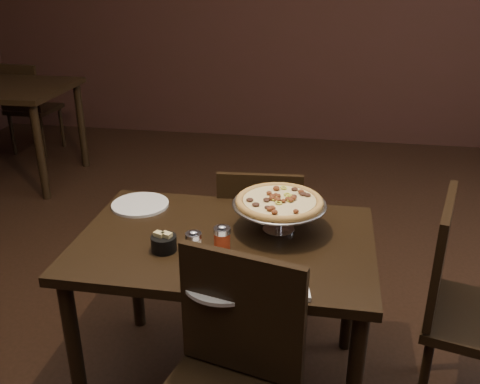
# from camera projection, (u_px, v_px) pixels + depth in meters

# --- Properties ---
(room) EXTENTS (6.04, 7.04, 2.84)m
(room) POSITION_uv_depth(u_px,v_px,m) (218.00, 52.00, 1.74)
(room) COLOR black
(room) RESTS_ON ground
(dining_table) EXTENTS (1.13, 0.75, 0.70)m
(dining_table) POSITION_uv_depth(u_px,v_px,m) (225.00, 260.00, 2.07)
(dining_table) COLOR black
(dining_table) RESTS_ON ground
(pizza_stand) EXTENTS (0.36, 0.36, 0.15)m
(pizza_stand) POSITION_uv_depth(u_px,v_px,m) (279.00, 202.00, 2.05)
(pizza_stand) COLOR #B7B7BE
(pizza_stand) RESTS_ON dining_table
(parmesan_shaker) EXTENTS (0.06, 0.06, 0.10)m
(parmesan_shaker) POSITION_uv_depth(u_px,v_px,m) (194.00, 244.00, 1.90)
(parmesan_shaker) COLOR beige
(parmesan_shaker) RESTS_ON dining_table
(pepper_flake_shaker) EXTENTS (0.06, 0.06, 0.11)m
(pepper_flake_shaker) POSITION_uv_depth(u_px,v_px,m) (222.00, 239.00, 1.92)
(pepper_flake_shaker) COLOR maroon
(pepper_flake_shaker) RESTS_ON dining_table
(packet_caddy) EXTENTS (0.09, 0.09, 0.07)m
(packet_caddy) POSITION_uv_depth(u_px,v_px,m) (164.00, 243.00, 1.94)
(packet_caddy) COLOR black
(packet_caddy) RESTS_ON dining_table
(napkin_stack) EXTENTS (0.18, 0.18, 0.02)m
(napkin_stack) POSITION_uv_depth(u_px,v_px,m) (285.00, 286.00, 1.73)
(napkin_stack) COLOR white
(napkin_stack) RESTS_ON dining_table
(plate_left) EXTENTS (0.24, 0.24, 0.01)m
(plate_left) POSITION_uv_depth(u_px,v_px,m) (140.00, 205.00, 2.30)
(plate_left) COLOR silver
(plate_left) RESTS_ON dining_table
(plate_near) EXTENTS (0.27, 0.27, 0.01)m
(plate_near) POSITION_uv_depth(u_px,v_px,m) (224.00, 281.00, 1.76)
(plate_near) COLOR silver
(plate_near) RESTS_ON dining_table
(serving_spatula) EXTENTS (0.11, 0.11, 0.02)m
(serving_spatula) POSITION_uv_depth(u_px,v_px,m) (276.00, 216.00, 1.95)
(serving_spatula) COLOR #B7B7BE
(serving_spatula) RESTS_ON pizza_stand
(chair_far) EXTENTS (0.41, 0.41, 0.82)m
(chair_far) POSITION_uv_depth(u_px,v_px,m) (260.00, 237.00, 2.57)
(chair_far) COLOR black
(chair_far) RESTS_ON ground
(chair_side) EXTENTS (0.51, 0.51, 0.89)m
(chair_side) POSITION_uv_depth(u_px,v_px,m) (466.00, 303.00, 2.02)
(chair_side) COLOR black
(chair_side) RESTS_ON ground
(bg_chair_far) EXTENTS (0.42, 0.42, 0.84)m
(bg_chair_far) POSITION_uv_depth(u_px,v_px,m) (29.00, 105.00, 4.84)
(bg_chair_far) COLOR black
(bg_chair_far) RESTS_ON ground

